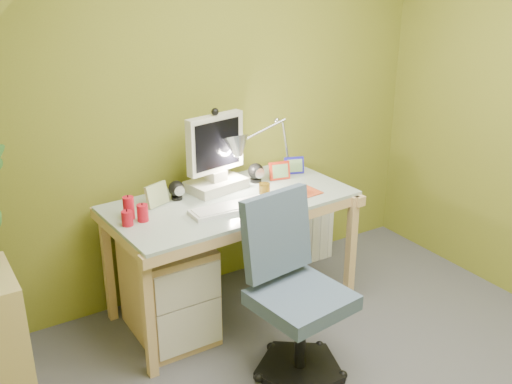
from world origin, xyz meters
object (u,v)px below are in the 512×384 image
task_chair (302,298)px  desk_lamp (279,133)px  desk (232,257)px  monitor (215,149)px  radiator (302,233)px

task_chair → desk_lamp: bearing=56.3°
desk → monitor: 0.66m
desk → desk_lamp: 0.82m
desk → radiator: bearing=19.6°
monitor → desk_lamp: bearing=-10.2°
desk → monitor: size_ratio=2.78×
desk_lamp → desk: bearing=-151.5°
task_chair → radiator: 1.29m
radiator → desk_lamp: bearing=-154.4°
desk → monitor: (0.00, 0.18, 0.63)m
desk_lamp → radiator: size_ratio=1.32×
desk_lamp → task_chair: (-0.44, -0.88, -0.58)m
desk → radiator: size_ratio=3.34×
desk → task_chair: bearing=-92.5°
task_chair → radiator: size_ratio=2.16×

